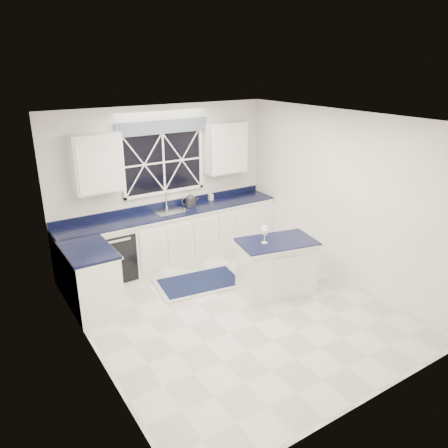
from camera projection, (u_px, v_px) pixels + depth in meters
ground at (235, 310)px, 6.30m from camera, size 4.50×4.50×0.00m
back_wall at (164, 184)px, 7.60m from camera, size 4.00×0.10×2.70m
base_cabinets at (160, 245)px, 7.38m from camera, size 3.99×1.60×0.90m
countertop at (172, 212)px, 7.51m from camera, size 3.98×0.64×0.04m
dishwasher at (113, 254)px, 7.14m from camera, size 0.60×0.58×0.82m
window at (163, 158)px, 7.39m from camera, size 1.65×0.09×1.26m
upper_cabinets at (166, 155)px, 7.27m from camera, size 3.10×0.34×0.90m
faucet at (167, 200)px, 7.60m from camera, size 0.05×0.20×0.30m
island at (276, 266)px, 6.66m from camera, size 1.25×0.90×0.85m
rug at (200, 282)px, 7.06m from camera, size 1.50×1.04×0.02m
kettle at (191, 200)px, 7.76m from camera, size 0.31×0.24×0.23m
wine_glass at (265, 231)px, 6.38m from camera, size 0.11×0.11×0.26m
soap_bottle at (211, 196)px, 8.09m from camera, size 0.08×0.08×0.17m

